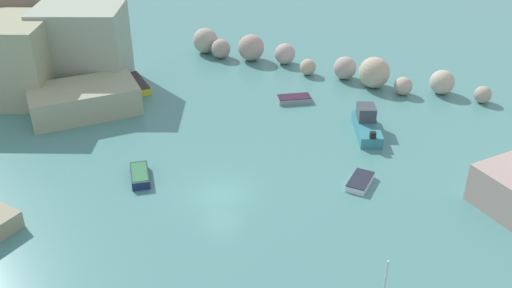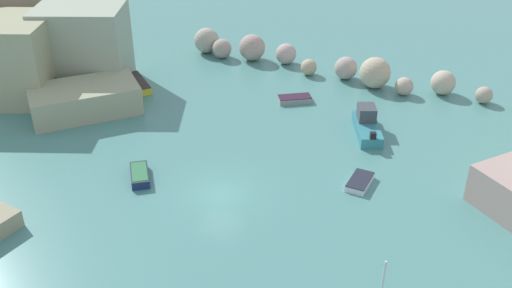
# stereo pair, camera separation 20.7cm
# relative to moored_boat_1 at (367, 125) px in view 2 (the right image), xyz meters

# --- Properties ---
(cove_water) EXTENTS (160.00, 160.00, 0.00)m
(cove_water) POSITION_rel_moored_boat_1_xyz_m (-6.21, -12.32, -0.69)
(cove_water) COLOR teal
(cove_water) RESTS_ON ground
(cliff_headland_left) EXTENTS (24.78, 17.38, 8.24)m
(cliff_headland_left) POSITION_rel_moored_boat_1_xyz_m (-31.78, -2.26, 2.58)
(cliff_headland_left) COLOR #A1A283
(cliff_headland_left) RESTS_ON ground
(rock_breakwater) EXTENTS (32.30, 4.12, 2.79)m
(rock_breakwater) POSITION_rel_moored_boat_1_xyz_m (-8.23, 9.41, 0.48)
(rock_breakwater) COLOR #AAA291
(rock_breakwater) RESTS_ON ground
(moored_boat_1) EXTENTS (3.58, 5.06, 1.96)m
(moored_boat_1) POSITION_rel_moored_boat_1_xyz_m (0.00, 0.00, 0.00)
(moored_boat_1) COLOR teal
(moored_boat_1) RESTS_ON cove_water
(moored_boat_2) EXTENTS (4.46, 3.94, 0.68)m
(moored_boat_2) POSITION_rel_moored_boat_1_xyz_m (-21.26, -0.73, -0.35)
(moored_boat_2) COLOR yellow
(moored_boat_2) RESTS_ON cove_water
(moored_boat_3) EXTENTS (2.71, 2.96, 0.60)m
(moored_boat_3) POSITION_rel_moored_boat_1_xyz_m (-12.02, -13.05, -0.38)
(moored_boat_3) COLOR navy
(moored_boat_3) RESTS_ON cove_water
(moored_boat_4) EXTENTS (1.32, 2.53, 0.46)m
(moored_boat_4) POSITION_rel_moored_boat_1_xyz_m (1.68, -7.24, -0.46)
(moored_boat_4) COLOR silver
(moored_boat_4) RESTS_ON cove_water
(moored_boat_5) EXTENTS (3.04, 2.67, 0.51)m
(moored_boat_5) POSITION_rel_moored_boat_1_xyz_m (-7.16, 2.71, -0.43)
(moored_boat_5) COLOR gray
(moored_boat_5) RESTS_ON cove_water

